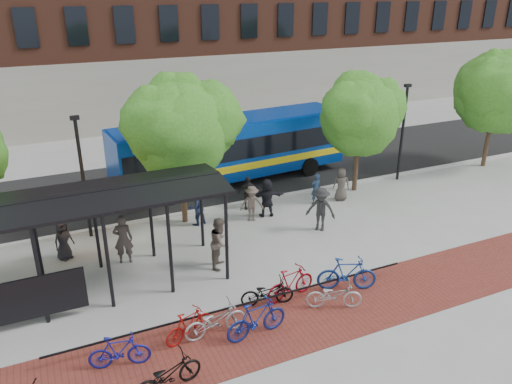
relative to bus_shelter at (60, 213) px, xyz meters
name	(u,v)px	position (x,y,z in m)	size (l,w,h in m)	color
ground	(279,240)	(8.13, 0.48, -3.00)	(160.00, 160.00, 0.00)	#9E9E99
asphalt_street	(213,177)	(8.13, 8.48, -2.99)	(160.00, 8.00, 0.01)	black
curb	(241,203)	(8.13, 4.48, -2.94)	(160.00, 0.25, 0.12)	#B7B7B2
brick_strip	(294,321)	(6.13, -4.52, -3.00)	(24.00, 3.00, 0.01)	maroon
bike_rack_rail	(245,316)	(4.83, -3.62, -3.00)	(12.00, 0.05, 0.95)	black
bus_shelter	(60,213)	(0.00, 0.00, 0.00)	(10.60, 3.07, 3.60)	black
tree_b	(181,123)	(5.23, 3.83, 1.46)	(5.15, 4.20, 6.47)	#382619
tree_c	(361,112)	(14.22, 3.83, 1.06)	(4.66, 3.80, 5.92)	#382619
tree_d	(498,88)	(23.23, 3.83, 1.47)	(5.39, 4.40, 6.55)	#382619
lamp_post_left	(83,174)	(1.13, 4.08, -0.25)	(0.35, 0.20, 5.12)	black
lamp_post_right	(403,130)	(17.13, 4.08, -0.25)	(0.35, 0.20, 5.12)	black
bus	(232,146)	(8.96, 7.55, -1.05)	(12.76, 3.82, 3.39)	#083493
bike_3	(119,351)	(0.84, -4.30, -2.49)	(0.47, 1.68, 1.01)	navy
bike_4	(168,375)	(1.80, -5.70, -2.50)	(0.66, 1.90, 1.00)	black
bike_5	(189,325)	(2.91, -3.96, -2.51)	(0.46, 1.63, 0.98)	#9A120E
bike_6	(215,320)	(3.68, -4.11, -2.49)	(0.68, 1.95, 1.02)	#A1A1A3
bike_7	(257,319)	(4.78, -4.66, -2.40)	(0.56, 2.00, 1.20)	navy
bike_8	(267,292)	(5.75, -3.36, -2.54)	(0.61, 1.76, 0.92)	black
bike_9	(291,283)	(6.62, -3.34, -2.43)	(0.54, 1.90, 1.14)	maroon
bike_10	(334,295)	(7.65, -4.40, -2.52)	(0.63, 1.81, 0.95)	#A7A8AA
bike_11	(347,274)	(8.60, -3.69, -2.39)	(0.58, 2.04, 1.22)	navy
pedestrian_0	(63,240)	(0.00, 2.54, -2.20)	(0.78, 0.51, 1.59)	black
pedestrian_1	(123,239)	(2.03, 1.32, -2.02)	(0.71, 0.47, 1.96)	#3F3632
pedestrian_2	(197,207)	(5.54, 3.28, -2.17)	(0.81, 0.63, 1.66)	#1B2440
pedestrian_3	(252,204)	(7.88, 2.65, -2.18)	(1.06, 0.61, 1.64)	brown
pedestrian_4	(248,193)	(8.24, 3.94, -2.21)	(0.93, 0.39, 1.58)	black
pedestrian_5	(267,198)	(8.69, 2.81, -2.10)	(1.66, 0.53, 1.79)	black
pedestrian_6	(341,184)	(12.77, 2.98, -2.18)	(0.80, 0.52, 1.64)	#463F38
pedestrian_7	(316,189)	(11.43, 3.11, -2.24)	(0.55, 0.36, 1.52)	#1F3048
pedestrian_8	(220,243)	(5.24, -0.43, -2.02)	(0.95, 0.74, 1.95)	brown
pedestrian_9	(321,209)	(10.15, 0.59, -2.03)	(1.25, 0.72, 1.94)	#242424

